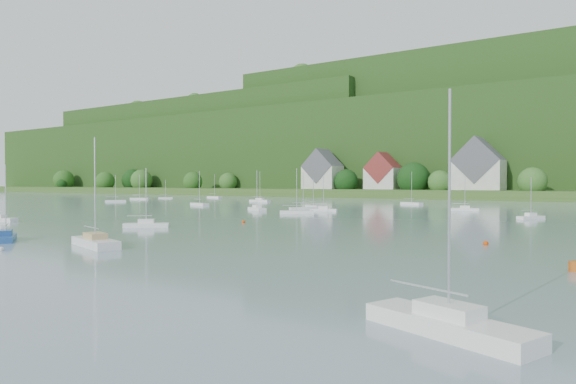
{
  "coord_description": "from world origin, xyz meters",
  "views": [
    {
      "loc": [
        49.85,
        5.83,
        5.5
      ],
      "look_at": [
        3.48,
        75.0,
        4.0
      ],
      "focal_mm": 32.65,
      "sensor_mm": 36.0,
      "label": 1
    }
  ],
  "objects_px": {
    "near_sailboat_3": "(146,224)",
    "near_sailboat_4": "(449,322)",
    "near_sailboat_2": "(95,241)",
    "near_sailboat_1": "(6,237)"
  },
  "relations": [
    {
      "from": "near_sailboat_2",
      "to": "near_sailboat_4",
      "type": "relative_size",
      "value": 1.06
    },
    {
      "from": "near_sailboat_1",
      "to": "near_sailboat_2",
      "type": "distance_m",
      "value": 11.02
    },
    {
      "from": "near_sailboat_1",
      "to": "near_sailboat_3",
      "type": "xyz_separation_m",
      "value": [
        -0.61,
        17.45,
        0.0
      ]
    },
    {
      "from": "near_sailboat_3",
      "to": "near_sailboat_4",
      "type": "height_order",
      "value": "near_sailboat_4"
    },
    {
      "from": "near_sailboat_1",
      "to": "near_sailboat_2",
      "type": "height_order",
      "value": "near_sailboat_2"
    },
    {
      "from": "near_sailboat_1",
      "to": "near_sailboat_3",
      "type": "distance_m",
      "value": 17.46
    },
    {
      "from": "near_sailboat_1",
      "to": "near_sailboat_2",
      "type": "relative_size",
      "value": 0.77
    },
    {
      "from": "near_sailboat_3",
      "to": "near_sailboat_2",
      "type": "bearing_deg",
      "value": -95.28
    },
    {
      "from": "near_sailboat_2",
      "to": "near_sailboat_3",
      "type": "bearing_deg",
      "value": 144.13
    },
    {
      "from": "near_sailboat_2",
      "to": "near_sailboat_3",
      "type": "distance_m",
      "value": 19.32
    }
  ]
}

